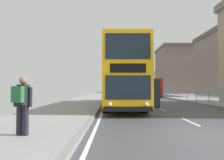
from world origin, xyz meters
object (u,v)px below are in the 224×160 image
(double_decker_bus_main, at_px, (122,77))
(background_building_00, at_px, (175,70))
(background_bus_far_lane, at_px, (149,87))
(pedestrian_with_backpack, at_px, (22,101))
(bare_tree_far_00, at_px, (152,81))

(double_decker_bus_main, xyz_separation_m, background_building_00, (16.17, 38.10, 3.96))
(background_bus_far_lane, xyz_separation_m, pedestrian_with_backpack, (-8.89, -29.09, -0.53))
(background_bus_far_lane, relative_size, background_building_00, 0.77)
(double_decker_bus_main, xyz_separation_m, bare_tree_far_00, (8.36, 30.44, 0.76))
(background_bus_far_lane, distance_m, pedestrian_with_backpack, 30.42)
(pedestrian_with_backpack, distance_m, background_building_00, 51.22)
(bare_tree_far_00, xyz_separation_m, background_building_00, (7.81, 7.66, 3.19))
(background_bus_far_lane, relative_size, pedestrian_with_backpack, 5.88)
(bare_tree_far_00, bearing_deg, background_building_00, 44.44)
(background_building_00, bearing_deg, background_bus_far_lane, -120.17)
(pedestrian_with_backpack, xyz_separation_m, background_building_00, (19.38, 47.13, 5.16))
(double_decker_bus_main, distance_m, background_bus_far_lane, 20.85)
(bare_tree_far_00, height_order, background_building_00, background_building_00)
(background_bus_far_lane, height_order, pedestrian_with_backpack, background_bus_far_lane)
(pedestrian_with_backpack, height_order, background_building_00, background_building_00)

